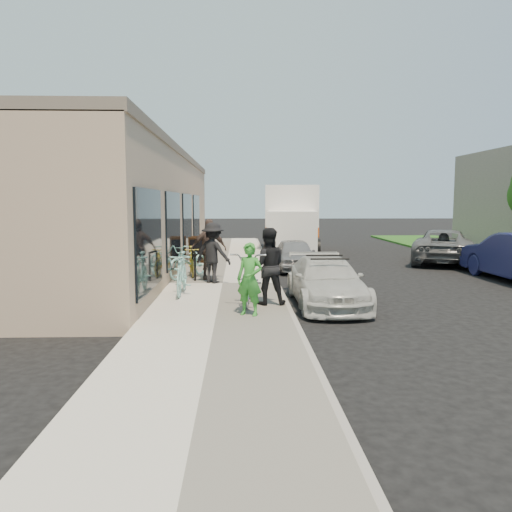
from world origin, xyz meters
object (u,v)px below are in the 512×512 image
object	(u,v)px
tandem_bike	(250,277)
cruiser_bike_b	(189,261)
bike_rack	(194,262)
bystander_a	(213,253)
man_standing	(268,266)
bystander_b	(209,249)
sandwich_board	(197,249)
sedan_white	(326,282)
sedan_silver	(295,255)
moving_truck	(292,222)
far_car_gray	(443,246)
cruiser_bike_a	(182,273)
woman_rider	(250,279)
cruiser_bike_c	(191,261)

from	to	relation	value
tandem_bike	cruiser_bike_b	xyz separation A→B (m)	(-1.74, 3.71, -0.08)
bike_rack	bystander_a	xyz separation A→B (m)	(0.60, -0.63, 0.34)
man_standing	bystander_a	xyz separation A→B (m)	(-1.36, 2.98, -0.01)
cruiser_bike_b	bystander_b	world-z (taller)	bystander_b
sandwich_board	sedan_white	bearing A→B (deg)	-58.11
sedan_silver	man_standing	bearing A→B (deg)	-101.63
sedan_silver	moving_truck	size ratio (longest dim) A/B	0.49
far_car_gray	bike_rack	bearing A→B (deg)	49.56
cruiser_bike_a	bystander_b	distance (m)	2.50
sedan_silver	bystander_a	distance (m)	4.49
moving_truck	man_standing	world-z (taller)	moving_truck
tandem_bike	woman_rider	size ratio (longest dim) A/B	1.52
woman_rider	far_car_gray	bearing A→B (deg)	74.13
moving_truck	sedan_white	bearing A→B (deg)	-86.55
woman_rider	sedan_silver	bearing A→B (deg)	100.75
bystander_a	tandem_bike	bearing A→B (deg)	141.16
tandem_bike	cruiser_bike_a	distance (m)	1.95
sedan_silver	bystander_b	size ratio (longest dim) A/B	1.84
bike_rack	cruiser_bike_a	xyz separation A→B (m)	(-0.09, -2.34, 0.01)
cruiser_bike_a	bystander_a	distance (m)	1.87
sedan_white	tandem_bike	distance (m)	1.84
woman_rider	man_standing	size ratio (longest dim) A/B	0.86
sedan_white	moving_truck	bearing A→B (deg)	86.72
tandem_bike	woman_rider	xyz separation A→B (m)	(-0.03, -1.31, 0.15)
far_car_gray	cruiser_bike_a	size ratio (longest dim) A/B	2.78
man_standing	cruiser_bike_c	xyz separation A→B (m)	(-2.10, 4.38, -0.40)
far_car_gray	cruiser_bike_c	world-z (taller)	far_car_gray
bystander_b	far_car_gray	bearing A→B (deg)	20.13
sandwich_board	woman_rider	world-z (taller)	woman_rider
bystander_a	cruiser_bike_c	bearing A→B (deg)	-30.57
sandwich_board	cruiser_bike_c	distance (m)	3.29
cruiser_bike_c	woman_rider	bearing A→B (deg)	-81.81
sedan_white	sedan_silver	bearing A→B (deg)	89.82
cruiser_bike_c	bystander_b	bearing A→B (deg)	-59.39
bike_rack	tandem_bike	world-z (taller)	tandem_bike
far_car_gray	tandem_bike	world-z (taller)	far_car_gray
sandwich_board	woman_rider	xyz separation A→B (m)	(1.77, -8.74, 0.24)
moving_truck	cruiser_bike_b	world-z (taller)	moving_truck
moving_truck	cruiser_bike_b	xyz separation A→B (m)	(-4.08, -9.31, -0.75)
woman_rider	sandwich_board	bearing A→B (deg)	125.21
bike_rack	far_car_gray	world-z (taller)	far_car_gray
tandem_bike	far_car_gray	bearing A→B (deg)	50.85
sedan_silver	cruiser_bike_c	xyz separation A→B (m)	(-3.44, -2.16, 0.04)
sandwich_board	woman_rider	bearing A→B (deg)	-73.59
bystander_b	man_standing	bearing A→B (deg)	-75.23
cruiser_bike_a	cruiser_bike_b	distance (m)	2.68
far_car_gray	cruiser_bike_b	distance (m)	10.56
sedan_silver	sandwich_board	bearing A→B (deg)	162.26
far_car_gray	tandem_bike	distance (m)	11.32
bike_rack	sedan_white	xyz separation A→B (m)	(3.37, -3.04, -0.10)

